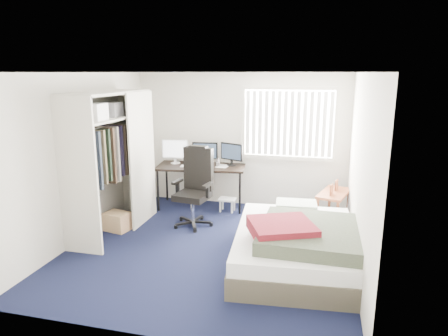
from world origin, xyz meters
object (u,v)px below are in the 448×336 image
Objects in this scene: desk at (202,164)px; office_chair at (195,195)px; bed at (298,244)px; nightstand at (334,196)px.

office_chair is (0.16, -0.90, -0.32)m from desk.
desk is at bearing 134.07° from bed.
desk is at bearing 99.79° from office_chair.
office_chair is at bearing -80.21° from desk.
office_chair is 1.47× the size of nightstand.
bed is at bearing -106.38° from nightstand.
desk is 1.92× the size of nightstand.
bed is (1.93, -1.99, -0.53)m from desk.
desk is 2.82m from bed.
desk is 2.46m from nightstand.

